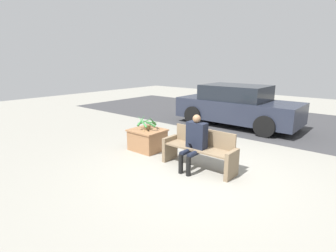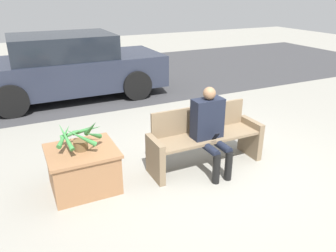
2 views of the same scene
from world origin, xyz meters
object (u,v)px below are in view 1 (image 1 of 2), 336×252
at_px(potted_plant, 148,123).
at_px(parked_car, 237,106).
at_px(person_seated, 195,140).
at_px(planter_box, 147,139).
at_px(bench, 200,149).

distance_m(potted_plant, parked_car, 4.17).
xyz_separation_m(potted_plant, parked_car, (0.58, 4.13, 0.00)).
height_order(person_seated, planter_box, person_seated).
bearing_deg(parked_car, planter_box, -98.09).
relative_size(bench, potted_plant, 2.82).
distance_m(bench, person_seated, 0.31).
bearing_deg(person_seated, planter_box, 170.13).
bearing_deg(planter_box, potted_plant, 72.07).
bearing_deg(bench, potted_plant, 175.03).
bearing_deg(planter_box, parked_car, 81.91).
bearing_deg(parked_car, bench, -74.64).
height_order(bench, parked_car, parked_car).
bearing_deg(parked_car, person_seated, -75.52).
distance_m(bench, parked_car, 4.45).
bearing_deg(bench, planter_box, 175.67).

